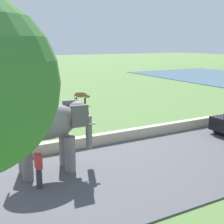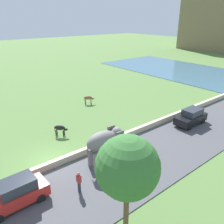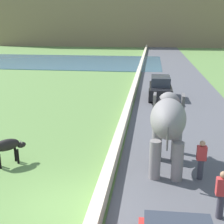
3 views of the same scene
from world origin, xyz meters
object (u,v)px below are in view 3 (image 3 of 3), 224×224
(car_black, at_px, (160,88))
(cow_black, at_px, (8,146))
(elephant, at_px, (168,121))
(person_beside_elephant, at_px, (201,159))
(person_trailing, at_px, (221,194))

(car_black, relative_size, cow_black, 3.27)
(car_black, xyz_separation_m, cow_black, (-6.62, -12.53, -0.06))
(car_black, bearing_deg, elephant, -89.94)
(elephant, distance_m, cow_black, 6.76)
(person_beside_elephant, bearing_deg, car_black, 95.65)
(elephant, relative_size, person_trailing, 2.15)
(elephant, relative_size, cow_black, 2.85)
(car_black, distance_m, cow_black, 14.17)
(elephant, bearing_deg, cow_black, -175.00)
(elephant, height_order, cow_black, elephant)
(elephant, xyz_separation_m, car_black, (-0.01, 11.95, -1.14))
(person_beside_elephant, relative_size, person_trailing, 1.00)
(car_black, bearing_deg, person_trailing, -84.32)
(person_beside_elephant, distance_m, cow_black, 7.90)
(person_trailing, bearing_deg, person_beside_elephant, 95.79)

